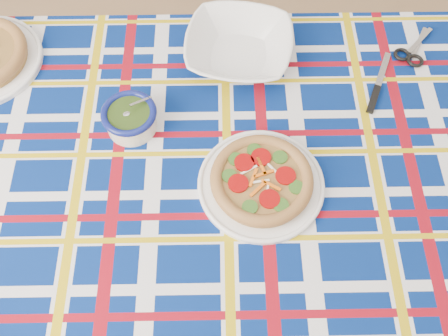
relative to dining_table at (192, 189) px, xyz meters
name	(u,v)px	position (x,y,z in m)	size (l,w,h in m)	color
floor	(247,241)	(0.21, 0.06, -0.69)	(4.00, 4.00, 0.00)	#98724E
dining_table	(192,189)	(0.00, 0.00, 0.00)	(1.88, 1.55, 0.76)	brown
tablecloth	(192,184)	(0.00, 0.00, 0.03)	(1.66, 1.05, 0.11)	navy
main_focaccia_plate	(262,180)	(0.14, -0.09, 0.11)	(0.30, 0.30, 0.06)	olive
pesto_bowl	(130,117)	(-0.08, 0.18, 0.12)	(0.13, 0.13, 0.08)	#1D310D
serving_bowl	(239,48)	(0.25, 0.29, 0.11)	(0.28, 0.28, 0.07)	white
table_knife	(382,71)	(0.57, 0.09, 0.08)	(0.23, 0.02, 0.01)	silver
kitchen_scissors	(420,41)	(0.72, 0.14, 0.09)	(0.18, 0.09, 0.02)	silver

